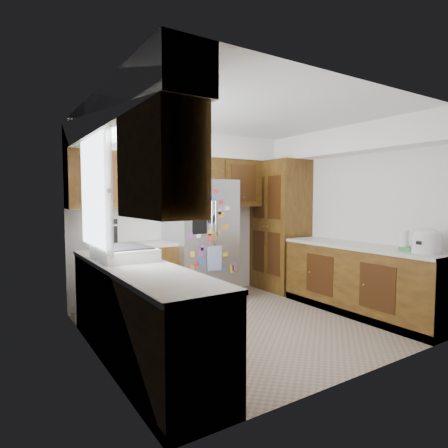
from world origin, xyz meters
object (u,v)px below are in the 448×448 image
(rice_cooker, at_px, (427,240))
(fridge, at_px, (200,241))
(pantry, at_px, (280,226))
(paper_towel, at_px, (404,241))

(rice_cooker, bearing_deg, fridge, 120.64)
(pantry, height_order, fridge, pantry)
(rice_cooker, relative_size, paper_towel, 1.38)
(rice_cooker, xyz_separation_m, paper_towel, (-0.04, 0.25, -0.03))
(fridge, distance_m, paper_towel, 2.72)
(fridge, height_order, paper_towel, fridge)
(pantry, xyz_separation_m, paper_towel, (-0.04, -2.23, -0.04))
(fridge, bearing_deg, pantry, -2.06)
(fridge, xyz_separation_m, rice_cooker, (1.50, -2.53, 0.16))
(paper_towel, bearing_deg, pantry, 89.03)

